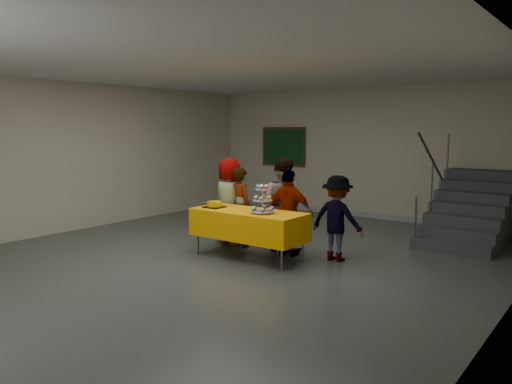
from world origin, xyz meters
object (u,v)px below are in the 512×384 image
bake_table (248,224)px  schoolchild_b (241,207)px  schoolchild_a (229,201)px  staircase (473,213)px  bear_cake (214,204)px  schoolchild_d (289,213)px  noticeboard (283,147)px  schoolchild_e (337,218)px  cupcake_stand (263,201)px  schoolchild_c (282,204)px

bake_table → schoolchild_b: 0.88m
schoolchild_a → staircase: bearing=-129.2°
bake_table → bear_cake: size_ratio=5.25×
schoolchild_a → bear_cake: bearing=119.6°
schoolchild_d → staircase: bearing=-133.0°
schoolchild_b → noticeboard: (-1.75, 3.94, 0.90)m
schoolchild_b → schoolchild_e: schoolchild_b is taller
schoolchild_b → cupcake_stand: bearing=162.9°
schoolchild_c → schoolchild_e: 1.06m
cupcake_stand → schoolchild_c: 0.83m
schoolchild_a → schoolchild_b: bearing=-177.3°
schoolchild_e → noticeboard: 5.30m
schoolchild_b → bear_cake: bearing=105.4°
bear_cake → schoolchild_c: (0.79, 0.83, -0.04)m
schoolchild_b → schoolchild_c: schoolchild_c is taller
schoolchild_a → schoolchild_e: (2.11, 0.11, -0.10)m
cupcake_stand → staircase: 4.36m
schoolchild_c → schoolchild_d: 0.38m
bake_table → schoolchild_b: bearing=136.9°
schoolchild_e → staircase: bearing=-113.6°
schoolchild_d → schoolchild_e: schoolchild_d is taller
cupcake_stand → noticeboard: 5.36m
schoolchild_a → schoolchild_b: size_ratio=1.11×
cupcake_stand → schoolchild_d: 0.63m
staircase → bake_table: bearing=-124.0°
bake_table → bear_cake: 0.71m
schoolchild_e → noticeboard: noticeboard is taller
cupcake_stand → schoolchild_d: bearing=78.3°
schoolchild_e → staircase: (1.31, 2.96, -0.18)m
bake_table → schoolchild_e: bearing=31.8°
bear_cake → schoolchild_d: size_ratio=0.25×
bake_table → bear_cake: bearing=-173.2°
cupcake_stand → schoolchild_c: size_ratio=0.28×
schoolchild_a → schoolchild_d: size_ratio=1.09×
bear_cake → staircase: staircase is taller
bear_cake → schoolchild_a: schoolchild_a is taller
bake_table → cupcake_stand: 0.51m
cupcake_stand → bear_cake: (-0.97, -0.03, -0.13)m
schoolchild_a → schoolchild_d: 1.36m
schoolchild_c → schoolchild_e: (1.05, -0.01, -0.12)m
schoolchild_b → schoolchild_c: 0.79m
schoolchild_c → schoolchild_e: schoolchild_c is taller
schoolchild_a → noticeboard: bearing=-60.7°
bear_cake → schoolchild_c: size_ratio=0.23×
bake_table → cupcake_stand: (0.31, -0.05, 0.40)m
schoolchild_b → schoolchild_d: (1.07, -0.08, 0.01)m
schoolchild_a → schoolchild_d: (1.35, -0.11, -0.06)m
schoolchild_c → schoolchild_d: size_ratio=1.12×
schoolchild_a → cupcake_stand: bearing=160.3°
schoolchild_a → schoolchild_b: (0.29, -0.03, -0.07)m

